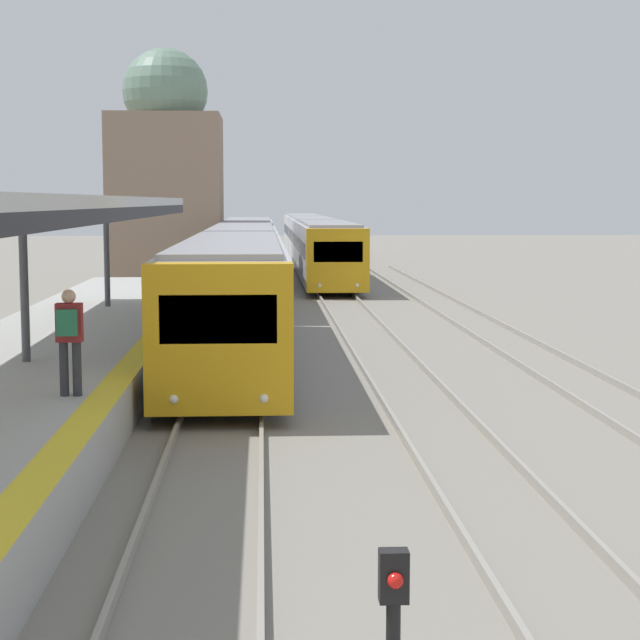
{
  "coord_description": "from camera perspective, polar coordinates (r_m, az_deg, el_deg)",
  "views": [
    {
      "loc": [
        0.76,
        -2.86,
        3.91
      ],
      "look_at": [
        1.88,
        18.08,
        1.57
      ],
      "focal_mm": 60.0,
      "sensor_mm": 36.0,
      "label": 1
    }
  ],
  "objects": [
    {
      "name": "platform_canopy",
      "position": [
        20.72,
        -15.5,
        6.04
      ],
      "size": [
        4.0,
        26.74,
        3.11
      ],
      "color": "beige",
      "rests_on": "station_platform"
    },
    {
      "name": "person_on_platform",
      "position": [
        16.93,
        -13.23,
        -0.7
      ],
      "size": [
        0.4,
        0.4,
        1.66
      ],
      "color": "#2D2D33",
      "rests_on": "station_platform"
    },
    {
      "name": "train_near",
      "position": [
        40.98,
        -4.13,
        3.19
      ],
      "size": [
        2.57,
        45.88,
        2.98
      ],
      "color": "gold",
      "rests_on": "ground_plane"
    },
    {
      "name": "train_far",
      "position": [
        64.38,
        -0.4,
        4.33
      ],
      "size": [
        2.54,
        43.73,
        2.95
      ],
      "color": "gold",
      "rests_on": "ground_plane"
    },
    {
      "name": "signal_post_near",
      "position": [
        7.57,
        3.93,
        -16.36
      ],
      "size": [
        0.2,
        0.22,
        1.57
      ],
      "color": "black",
      "rests_on": "ground_plane"
    },
    {
      "name": "distant_domed_building",
      "position": [
        50.2,
        -8.19,
        7.59
      ],
      "size": [
        5.07,
        5.07,
        10.85
      ],
      "color": "#89705B",
      "rests_on": "ground_plane"
    }
  ]
}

